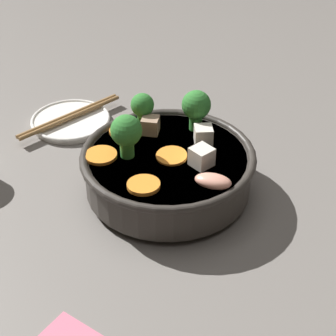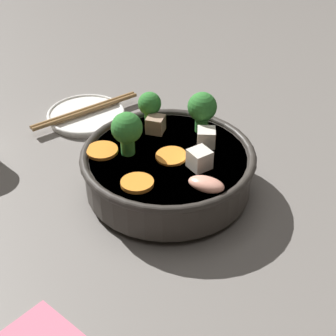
# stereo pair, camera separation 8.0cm
# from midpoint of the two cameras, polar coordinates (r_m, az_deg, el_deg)

# --- Properties ---
(ground_plane) EXTENTS (3.00, 3.00, 0.00)m
(ground_plane) POSITION_cam_midpoint_polar(r_m,az_deg,el_deg) (0.82, 2.77, -2.49)
(ground_plane) COLOR slate
(stirfry_bowl) EXTENTS (0.25, 0.25, 0.13)m
(stirfry_bowl) POSITION_cam_midpoint_polar(r_m,az_deg,el_deg) (0.80, 2.85, 0.17)
(stirfry_bowl) COLOR #38332D
(stirfry_bowl) RESTS_ON ground_plane
(side_saucer) EXTENTS (0.14, 0.14, 0.01)m
(side_saucer) POSITION_cam_midpoint_polar(r_m,az_deg,el_deg) (0.99, -6.07, 5.29)
(side_saucer) COLOR white
(side_saucer) RESTS_ON ground_plane
(chopsticks_pair) EXTENTS (0.21, 0.04, 0.01)m
(chopsticks_pair) POSITION_cam_midpoint_polar(r_m,az_deg,el_deg) (0.99, -6.10, 5.77)
(chopsticks_pair) COLOR olive
(chopsticks_pair) RESTS_ON side_saucer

